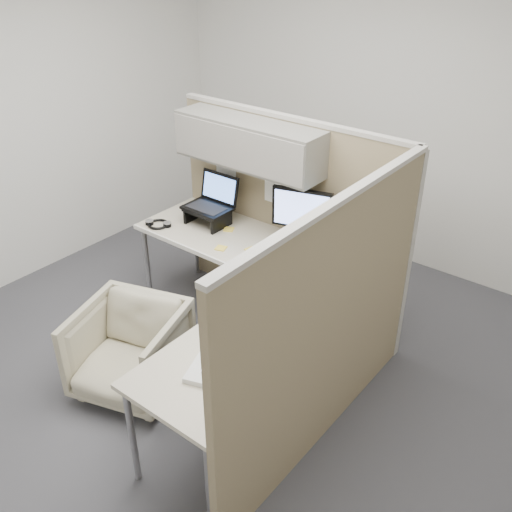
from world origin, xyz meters
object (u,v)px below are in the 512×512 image
Objects in this scene: office_chair at (129,347)px; keyboard at (266,269)px; monitor_left at (302,214)px; desk at (248,285)px.

keyboard is (0.50, 0.85, 0.40)m from office_chair.
office_chair is 1.51m from monitor_left.
office_chair is (-0.48, -0.67, -0.34)m from desk.
keyboard reaches higher than desk.
monitor_left is 0.48m from keyboard.
monitor_left is at bearing 50.00° from office_chair.
monitor_left is 1.03× the size of keyboard.
monitor_left is (0.03, 0.58, 0.32)m from desk.
desk is 0.19m from keyboard.
desk is at bearing -109.35° from monitor_left.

